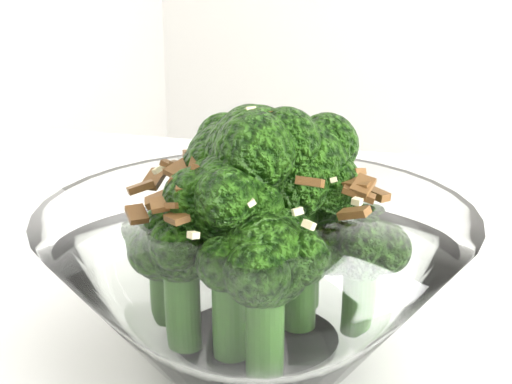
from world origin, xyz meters
The scene contains 1 object.
broccoli_dish centered at (-0.27, -0.16, 0.80)m, with size 0.23×0.23×0.14m.
Camera 1 is at (-0.08, -0.49, 0.98)m, focal length 55.00 mm.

